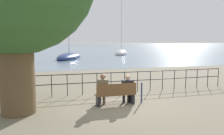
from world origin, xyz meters
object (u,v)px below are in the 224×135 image
Objects in this scene: harbor_lighthouse at (27,29)px; seated_person_left at (103,88)px; seated_person_right at (127,87)px; sailboat_1 at (69,57)px; sailboat_0 at (5,55)px; closed_umbrella at (142,91)px; sailboat_3 at (121,53)px; park_bench at (116,94)px.

seated_person_left is at bearing -83.39° from harbor_lighthouse.
seated_person_right is 24.45m from sailboat_1.
harbor_lighthouse reaches higher than sailboat_0.
closed_umbrella is 0.07× the size of sailboat_3.
harbor_lighthouse reaches higher than seated_person_right.
sailboat_3 is (11.04, 33.04, -0.08)m from park_bench.
sailboat_3 is (9.91, 33.04, -0.14)m from closed_umbrella.
seated_person_right is at bearing -64.68° from sailboat_1.
harbor_lighthouse reaches higher than sailboat_3.
sailboat_0 is (-11.29, 33.30, -0.16)m from closed_umbrella.
park_bench is 1.13m from closed_umbrella.
sailboat_0 is 21.20m from sailboat_3.
sailboat_3 is (10.52, 32.97, -0.32)m from seated_person_right.
harbor_lighthouse is (-25.03, 83.33, 9.04)m from sailboat_3.
sailboat_0 is at bearing -157.62° from sailboat_3.
sailboat_3 is 0.64× the size of harbor_lighthouse.
park_bench is 0.16× the size of sailboat_1.
closed_umbrella is (0.61, -0.07, -0.18)m from seated_person_right.
closed_umbrella is 0.08× the size of sailboat_1.
park_bench is at bearing -179.97° from closed_umbrella.
harbor_lighthouse reaches higher than sailboat_1.
seated_person_left is at bearing -179.98° from seated_person_right.
closed_umbrella is 24.54m from sailboat_1.
sailboat_3 is (10.91, 8.52, 0.06)m from sailboat_1.
sailboat_0 reaches higher than seated_person_right.
harbor_lighthouse reaches higher than closed_umbrella.
closed_umbrella is at bearing -88.72° from sailboat_0.
sailboat_3 reaches higher than sailboat_1.
seated_person_left is 1.05m from seated_person_right.
sailboat_1 is (0.14, 24.52, -0.13)m from park_bench.
closed_umbrella is (1.13, 0.00, 0.07)m from park_bench.
sailboat_0 is (-10.68, 33.22, -0.34)m from seated_person_right.
sailboat_0 is at bearing 106.17° from seated_person_left.
sailboat_1 is at bearing 89.68° from park_bench.
park_bench is 0.58m from seated_person_right.
seated_person_left reaches higher than seated_person_right.
sailboat_1 is at bearing -57.91° from sailboat_0.
sailboat_0 is (-9.63, 33.22, -0.38)m from seated_person_left.
harbor_lighthouse reaches higher than park_bench.
sailboat_3 is (21.20, -0.26, 0.02)m from sailboat_0.
sailboat_0 is 83.66m from harbor_lighthouse.
sailboat_0 reaches higher than sailboat_1.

